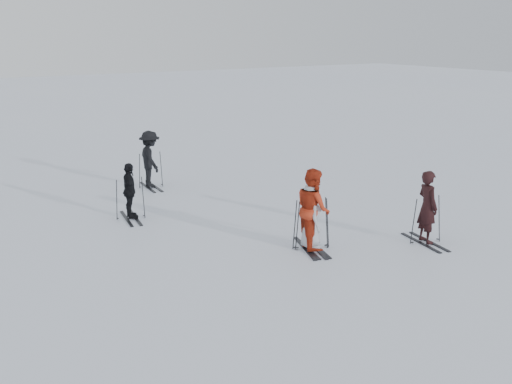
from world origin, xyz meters
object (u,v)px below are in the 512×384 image
skier_uphill_far (150,160)px  skier_near_dark (427,208)px  skier_grey (311,217)px  skier_red (313,210)px  skier_uphill_left (130,192)px

skier_uphill_far → skier_near_dark: bearing=-152.7°
skier_grey → skier_red: bearing=-83.3°
skier_near_dark → skier_grey: (-2.70, 1.22, -0.12)m
skier_red → skier_uphill_left: (-2.79, 4.78, -0.20)m
skier_near_dark → skier_uphill_left: (-5.44, 5.99, -0.13)m
skier_near_dark → skier_uphill_far: bearing=32.7°
skier_uphill_left → skier_uphill_far: (1.99, 3.11, 0.16)m
skier_near_dark → skier_uphill_far: size_ratio=0.96×
skier_near_dark → skier_red: bearing=77.4°
skier_red → skier_uphill_left: size_ratio=1.25×
skier_uphill_far → skier_grey: bearing=-168.0°
skier_red → skier_grey: bearing=93.1°
skier_grey → skier_near_dark: bearing=-93.8°
skier_red → skier_uphill_left: skier_red is taller
skier_near_dark → skier_red: (-2.65, 1.21, 0.07)m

